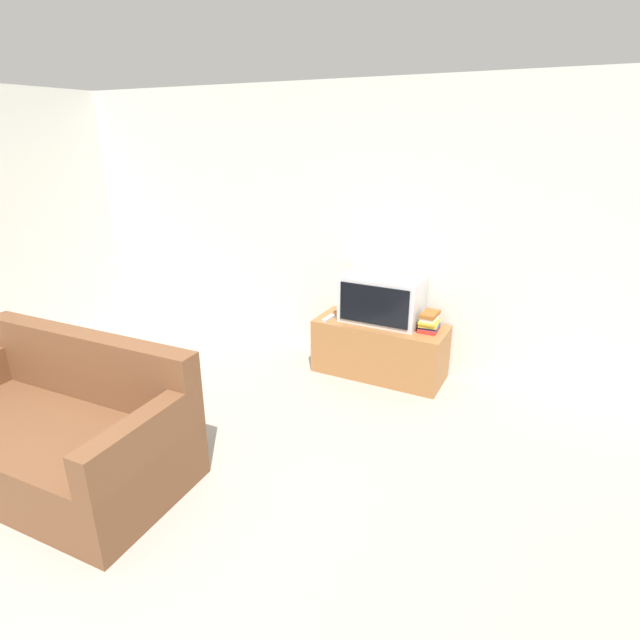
# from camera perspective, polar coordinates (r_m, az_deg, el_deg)

# --- Properties ---
(ground_plane) EXTENTS (14.00, 14.00, 0.00)m
(ground_plane) POSITION_cam_1_polar(r_m,az_deg,el_deg) (3.32, -24.91, -22.41)
(ground_plane) COLOR #9E998E
(wall_back) EXTENTS (9.00, 0.06, 2.60)m
(wall_back) POSITION_cam_1_polar(r_m,az_deg,el_deg) (4.92, 1.20, 10.58)
(wall_back) COLOR silver
(wall_back) RESTS_ON ground_plane
(tv_stand) EXTENTS (1.21, 0.49, 0.51)m
(tv_stand) POSITION_cam_1_polar(r_m,az_deg,el_deg) (4.72, 6.82, -3.31)
(tv_stand) COLOR #9E6638
(tv_stand) RESTS_ON ground_plane
(television) EXTENTS (0.72, 0.39, 0.43)m
(television) POSITION_cam_1_polar(r_m,az_deg,el_deg) (4.60, 7.03, 2.36)
(television) COLOR silver
(television) RESTS_ON tv_stand
(couch) EXTENTS (1.84, 1.00, 0.89)m
(couch) POSITION_cam_1_polar(r_m,az_deg,el_deg) (3.81, -27.76, -11.45)
(couch) COLOR brown
(couch) RESTS_ON ground_plane
(book_stack) EXTENTS (0.18, 0.23, 0.17)m
(book_stack) POSITION_cam_1_polar(r_m,az_deg,el_deg) (4.49, 12.38, -0.23)
(book_stack) COLOR #B72D28
(book_stack) RESTS_ON tv_stand
(remote_on_stand) EXTENTS (0.06, 0.18, 0.02)m
(remote_on_stand) POSITION_cam_1_polar(r_m,az_deg,el_deg) (4.68, 0.98, 0.21)
(remote_on_stand) COLOR #B7B7B7
(remote_on_stand) RESTS_ON tv_stand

